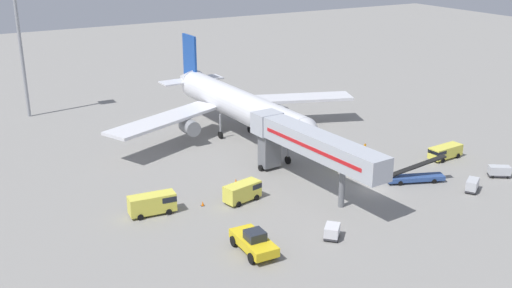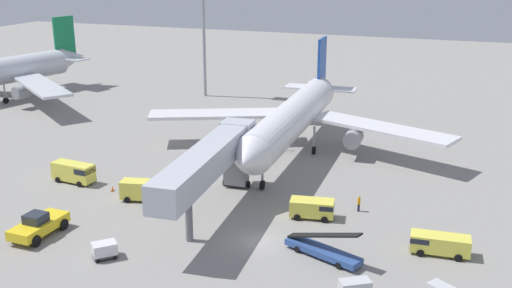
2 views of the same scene
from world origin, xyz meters
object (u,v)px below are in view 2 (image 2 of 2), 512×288
jet_bridge (212,160)px  safety_cone_alpha (181,184)px  pushback_tug (39,225)px  service_van_mid_center (74,172)px  apron_light_mast (203,8)px  service_van_far_left (438,243)px  baggage_cart_mid_left (355,288)px  airplane_at_gate (294,116)px  service_van_near_left (313,208)px  belt_loader_truck (323,249)px  service_van_rear_left (143,189)px  ground_crew_worker_foreground (359,203)px  safety_cone_bravo (112,189)px  baggage_cart_near_right (105,250)px

jet_bridge → safety_cone_alpha: jet_bridge is taller
pushback_tug → safety_cone_alpha: pushback_tug is taller
service_van_mid_center → apron_light_mast: (-5.05, 46.71, 14.91)m
service_van_far_left → pushback_tug: bearing=-165.1°
service_van_far_left → baggage_cart_mid_left: size_ratio=1.96×
service_van_mid_center → jet_bridge: bearing=-7.4°
airplane_at_gate → service_van_near_left: size_ratio=9.03×
pushback_tug → belt_loader_truck: size_ratio=0.80×
service_van_far_left → service_van_rear_left: service_van_rear_left is taller
belt_loader_truck → service_van_rear_left: (-21.59, 5.77, 0.49)m
jet_bridge → service_van_mid_center: size_ratio=4.22×
airplane_at_gate → service_van_mid_center: 28.83m
ground_crew_worker_foreground → safety_cone_alpha: ground_crew_worker_foreground is taller
apron_light_mast → baggage_cart_mid_left: bearing=-55.6°
service_van_near_left → service_van_rear_left: bearing=-173.5°
service_van_rear_left → safety_cone_bravo: 4.96m
service_van_mid_center → service_van_near_left: size_ratio=1.14×
service_van_far_left → ground_crew_worker_foreground: 10.94m
service_van_mid_center → safety_cone_bravo: (5.64, -0.79, -1.04)m
service_van_near_left → baggage_cart_near_right: service_van_near_left is taller
airplane_at_gate → belt_loader_truck: bearing=-67.8°
service_van_far_left → service_van_rear_left: (-31.07, 1.54, 0.21)m
airplane_at_gate → apron_light_mast: bearing=133.6°
belt_loader_truck → service_van_rear_left: size_ratio=1.55×
pushback_tug → safety_cone_bravo: bearing=89.6°
pushback_tug → service_van_mid_center: (-5.55, 13.01, 0.22)m
jet_bridge → baggage_cart_near_right: jet_bridge is taller
pushback_tug → safety_cone_bravo: (0.10, 12.22, -0.81)m
pushback_tug → belt_loader_truck: bearing=11.4°
safety_cone_alpha → airplane_at_gate: bearing=61.6°
service_van_rear_left → ground_crew_worker_foreground: (22.56, 5.33, -0.36)m
belt_loader_truck → apron_light_mast: (-37.02, 54.37, 15.46)m
airplane_at_gate → service_van_mid_center: (-20.90, -19.48, -3.82)m
safety_cone_alpha → ground_crew_worker_foreground: bearing=0.2°
jet_bridge → service_van_far_left: (22.52, -0.99, -4.81)m
pushback_tug → safety_cone_alpha: bearing=68.0°
service_van_near_left → safety_cone_bravo: bearing=-177.5°
airplane_at_gate → baggage_cart_mid_left: size_ratio=15.68×
ground_crew_worker_foreground → service_van_mid_center: bearing=-174.1°
service_van_near_left → baggage_cart_mid_left: bearing=-62.3°
pushback_tug → ground_crew_worker_foreground: 31.95m
ground_crew_worker_foreground → safety_cone_alpha: 20.78m
service_van_mid_center → apron_light_mast: 49.29m
airplane_at_gate → service_van_rear_left: bearing=-116.2°
jet_bridge → baggage_cart_near_right: bearing=-112.4°
service_van_near_left → apron_light_mast: (-33.97, 46.51, 15.14)m
pushback_tug → baggage_cart_mid_left: pushback_tug is taller
ground_crew_worker_foreground → safety_cone_alpha: (-20.77, -0.08, -0.64)m
baggage_cart_mid_left → baggage_cart_near_right: (-22.04, -1.30, -0.04)m
baggage_cart_near_right → service_van_near_left: bearing=44.6°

